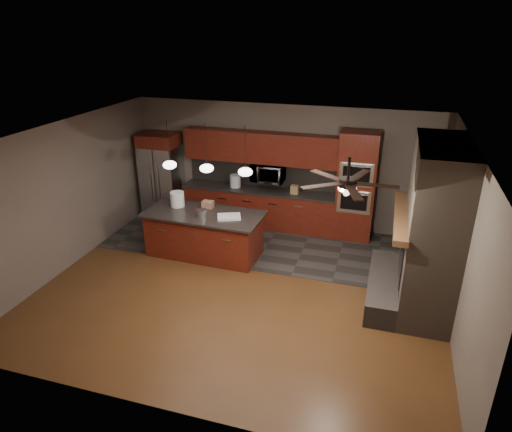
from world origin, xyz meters
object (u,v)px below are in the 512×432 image
(refrigerator, at_px, (162,175))
(paint_tray, at_px, (229,217))
(kitchen_island, at_px, (204,234))
(cardboard_box, at_px, (208,204))
(counter_bucket, at_px, (235,181))
(counter_box, at_px, (295,190))
(paint_can, at_px, (202,213))
(microwave, at_px, (268,173))
(white_bucket, at_px, (177,199))
(oven_tower, at_px, (356,186))

(refrigerator, relative_size, paint_tray, 4.57)
(kitchen_island, distance_m, cardboard_box, 0.61)
(paint_tray, height_order, counter_bucket, counter_bucket)
(refrigerator, distance_m, counter_box, 3.26)
(paint_can, relative_size, paint_tray, 0.46)
(microwave, height_order, counter_bucket, microwave)
(microwave, bearing_deg, refrigerator, -177.13)
(refrigerator, height_order, kitchen_island, refrigerator)
(white_bucket, distance_m, counter_bucket, 1.70)
(counter_box, bearing_deg, refrigerator, -176.59)
(counter_bucket, bearing_deg, white_bucket, -115.82)
(counter_box, bearing_deg, microwave, 174.04)
(microwave, relative_size, paint_tray, 1.63)
(cardboard_box, relative_size, counter_box, 1.18)
(white_bucket, relative_size, cardboard_box, 1.37)
(paint_can, bearing_deg, paint_tray, 8.29)
(microwave, relative_size, white_bucket, 2.37)
(refrigerator, relative_size, counter_bucket, 7.24)
(oven_tower, bearing_deg, microwave, 178.34)
(microwave, bearing_deg, oven_tower, -1.66)
(refrigerator, bearing_deg, cardboard_box, -37.65)
(microwave, height_order, refrigerator, refrigerator)
(kitchen_island, relative_size, counter_box, 12.75)
(counter_bucket, bearing_deg, refrigerator, -177.48)
(oven_tower, xyz_separation_m, counter_box, (-1.33, -0.04, -0.20))
(paint_tray, bearing_deg, cardboard_box, 125.81)
(refrigerator, bearing_deg, kitchen_island, -43.08)
(paint_can, bearing_deg, refrigerator, 135.13)
(paint_tray, xyz_separation_m, counter_box, (0.93, 1.74, 0.05))
(kitchen_island, bearing_deg, refrigerator, 139.01)
(white_bucket, xyz_separation_m, cardboard_box, (0.63, 0.10, -0.08))
(oven_tower, bearing_deg, cardboard_box, -153.60)
(paint_can, height_order, cardboard_box, cardboard_box)
(refrigerator, bearing_deg, oven_tower, 0.92)
(white_bucket, height_order, paint_can, white_bucket)
(paint_tray, distance_m, counter_bucket, 1.86)
(microwave, height_order, paint_can, microwave)
(white_bucket, distance_m, counter_box, 2.62)
(microwave, xyz_separation_m, cardboard_box, (-0.88, -1.47, -0.31))
(counter_box, bearing_deg, white_bucket, -142.77)
(counter_bucket, relative_size, counter_box, 1.49)
(cardboard_box, xyz_separation_m, counter_bucket, (0.10, 1.42, 0.05))
(white_bucket, bearing_deg, microwave, 46.17)
(paint_can, distance_m, cardboard_box, 0.45)
(microwave, bearing_deg, cardboard_box, -120.80)
(microwave, relative_size, cardboard_box, 3.25)
(counter_bucket, bearing_deg, oven_tower, -0.15)
(microwave, distance_m, paint_tray, 1.90)
(cardboard_box, bearing_deg, paint_can, -81.99)
(kitchen_island, xyz_separation_m, counter_bucket, (0.09, 1.73, 0.58))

